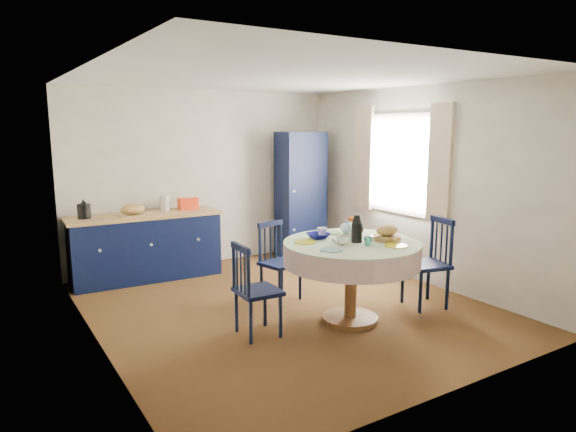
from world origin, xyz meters
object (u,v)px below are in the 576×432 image
mug_d (322,232)px  cobalt_bowl (318,236)px  dining_table (352,254)px  mug_a (342,240)px  chair_right (429,262)px  mug_c (359,229)px  chair_far (278,261)px  pantry_cabinet (300,195)px  mug_b (368,241)px  kitchen_counter (146,245)px  chair_left (254,289)px

mug_d → cobalt_bowl: (-0.07, -0.03, -0.02)m
dining_table → mug_a: bearing=-164.2°
chair_right → mug_c: (-0.72, 0.37, 0.38)m
cobalt_bowl → dining_table: bearing=-58.0°
mug_a → mug_d: (0.04, 0.39, 0.01)m
chair_far → cobalt_bowl: bearing=-96.0°
chair_far → mug_a: size_ratio=8.03×
chair_far → pantry_cabinet: bearing=36.9°
mug_b → kitchen_counter: bearing=116.1°
chair_far → mug_a: bearing=-96.8°
chair_left → mug_a: 0.99m
cobalt_bowl → mug_c: bearing=-4.7°
kitchen_counter → cobalt_bowl: (1.15, -2.30, 0.42)m
chair_right → kitchen_counter: bearing=-125.6°
chair_left → chair_far: size_ratio=1.01×
dining_table → mug_c: size_ratio=11.61×
dining_table → chair_right: (1.03, -0.09, -0.21)m
chair_far → mug_b: bearing=-88.1°
chair_left → chair_right: bearing=-95.3°
chair_left → dining_table: bearing=-98.3°
mug_b → mug_d: mug_d is taller
kitchen_counter → mug_a: (1.18, -2.66, 0.44)m
mug_a → mug_b: 0.26m
mug_c → chair_left: bearing=-176.7°
dining_table → mug_b: bearing=-80.3°
kitchen_counter → mug_d: kitchen_counter is taller
dining_table → cobalt_bowl: (-0.20, 0.32, 0.16)m
chair_right → cobalt_bowl: 1.34m
kitchen_counter → dining_table: size_ratio=1.42×
pantry_cabinet → mug_a: (-1.22, -2.61, -0.07)m
chair_far → cobalt_bowl: size_ratio=3.85×
kitchen_counter → mug_a: bearing=-63.7°
chair_far → mug_c: bearing=-63.7°
dining_table → chair_left: (-1.02, 0.20, -0.25)m
chair_right → mug_d: chair_right is taller
pantry_cabinet → dining_table: 2.78m
kitchen_counter → chair_right: 3.60m
chair_far → cobalt_bowl: 0.80m
mug_b → mug_c: (0.27, 0.48, 0.00)m
kitchen_counter → mug_a: 2.94m
kitchen_counter → dining_table: (1.35, -2.61, 0.26)m
mug_b → mug_c: 0.55m
mug_c → mug_a: bearing=-146.0°
chair_right → cobalt_bowl: (-1.22, 0.41, 0.36)m
kitchen_counter → chair_far: 1.94m
mug_c → chair_right: bearing=-26.9°
mug_a → mug_b: (0.20, -0.15, -0.00)m
mug_c → cobalt_bowl: size_ratio=0.51×
pantry_cabinet → mug_c: bearing=-105.5°
dining_table → cobalt_bowl: 0.40m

